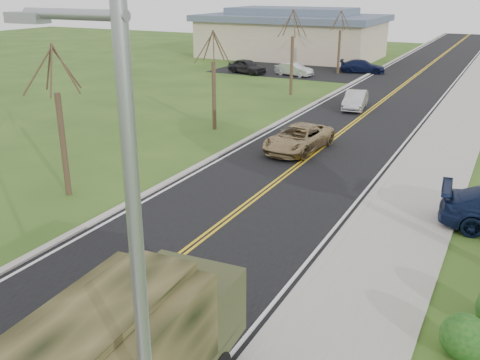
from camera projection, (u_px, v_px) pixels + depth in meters
The scene contains 15 objects.
road at pixel (397, 90), 43.97m from camera, with size 8.00×120.00×0.01m, color black.
curb_right at pixel (451, 93), 42.16m from camera, with size 0.30×120.00×0.12m, color #9E998E.
sidewalk_right at pixel (474, 96), 41.41m from camera, with size 3.20×120.00×0.10m, color #9E998E.
curb_left at pixel (348, 85), 45.75m from camera, with size 0.30×120.00×0.10m, color #9E998E.
street_light at pixel (134, 302), 6.56m from camera, with size 1.65×0.22×8.00m.
bare_tree_a at pixel (62, 132), 21.08m from camera, with size 1.93×2.26×6.08m.
bare_tree_b at pixel (214, 88), 31.14m from camera, with size 1.83×2.14×5.73m.
bare_tree_c at pixel (292, 59), 41.05m from camera, with size 2.04×2.39×6.42m.
bare_tree_d at pixel (339, 47), 51.13m from camera, with size 1.88×2.20×5.91m.
commercial_building at pixel (292, 34), 63.28m from camera, with size 25.50×21.50×5.65m.
suv_champagne at pixel (299, 138), 27.58m from camera, with size 2.21×4.78×1.33m, color #9E8559.
sedan_silver at pixel (355, 100), 36.90m from camera, with size 1.33×3.82×1.26m, color #B6B7BC.
lot_car_dark at pixel (247, 66), 51.83m from camera, with size 1.64×4.07×1.39m, color black.
lot_car_silver at pixel (294, 69), 50.50m from camera, with size 1.29×3.71×1.22m, color silver.
lot_car_navy at pixel (363, 66), 52.21m from camera, with size 1.76×4.34×1.26m, color #0E1535.
Camera 1 is at (8.65, -4.91, 8.09)m, focal length 40.00 mm.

